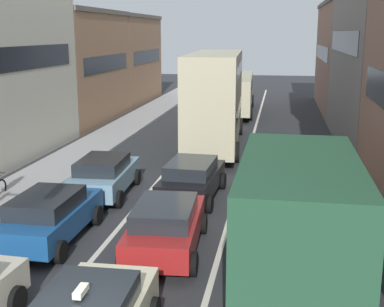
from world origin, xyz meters
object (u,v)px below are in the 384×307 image
removalist_box_truck (296,220)px  bus_mid_queue_primary (215,95)px  wagon_left_lane_second (49,216)px  hatchback_centre_lane_third (192,178)px  bus_far_queue_secondary (235,91)px  sedan_left_lane_third (104,175)px  sedan_right_lane_behind_truck (283,183)px  sedan_centre_lane_second (166,225)px

removalist_box_truck → bus_mid_queue_primary: bus_mid_queue_primary is taller
removalist_box_truck → bus_mid_queue_primary: bearing=13.9°
wagon_left_lane_second → bus_mid_queue_primary: 14.25m
hatchback_centre_lane_third → bus_far_queue_secondary: bearing=3.5°
sedan_left_lane_third → sedan_right_lane_behind_truck: (6.71, 0.04, 0.00)m
bus_mid_queue_primary → bus_far_queue_secondary: size_ratio=1.00×
sedan_centre_lane_second → sedan_right_lane_behind_truck: bearing=-37.0°
sedan_centre_lane_second → sedan_right_lane_behind_truck: same height
sedan_centre_lane_second → hatchback_centre_lane_third: 4.91m
removalist_box_truck → sedan_centre_lane_second: removalist_box_truck is taller
removalist_box_truck → sedan_right_lane_behind_truck: bearing=2.6°
hatchback_centre_lane_third → sedan_left_lane_third: size_ratio=1.00×
sedan_right_lane_behind_truck → bus_mid_queue_primary: bus_mid_queue_primary is taller
hatchback_centre_lane_third → bus_mid_queue_primary: bus_mid_queue_primary is taller
wagon_left_lane_second → bus_far_queue_secondary: (3.21, 26.13, 0.96)m
hatchback_centre_lane_third → bus_mid_queue_primary: 9.25m
wagon_left_lane_second → bus_mid_queue_primary: bus_mid_queue_primary is taller
removalist_box_truck → bus_mid_queue_primary: (-3.86, 16.11, 0.86)m
sedan_centre_lane_second → wagon_left_lane_second: same height
sedan_right_lane_behind_truck → hatchback_centre_lane_third: bearing=91.3°
wagon_left_lane_second → bus_mid_queue_primary: (3.23, 13.73, 2.03)m
removalist_box_truck → bus_far_queue_secondary: bearing=8.2°
sedan_centre_lane_second → hatchback_centre_lane_third: bearing=-2.2°
removalist_box_truck → bus_far_queue_secondary: (-3.88, 28.51, -0.21)m
sedan_left_lane_third → bus_mid_queue_primary: bearing=-21.7°
removalist_box_truck → hatchback_centre_lane_third: removalist_box_truck is taller
sedan_right_lane_behind_truck → bus_far_queue_secondary: (-3.61, 21.47, 0.96)m
sedan_centre_lane_second → sedan_left_lane_third: (-3.47, 4.82, 0.00)m
wagon_left_lane_second → hatchback_centre_lane_third: size_ratio=0.98×
sedan_centre_lane_second → bus_far_queue_secondary: 26.36m
hatchback_centre_lane_third → bus_far_queue_secondary: 21.44m
wagon_left_lane_second → bus_mid_queue_primary: bearing=-13.4°
hatchback_centre_lane_third → sedan_right_lane_behind_truck: bearing=-88.1°
hatchback_centre_lane_third → sedan_right_lane_behind_truck: 3.33m
bus_far_queue_secondary → removalist_box_truck: bearing=-174.7°
sedan_left_lane_third → sedan_right_lane_behind_truck: same height
sedan_centre_lane_second → sedan_left_lane_third: bearing=32.5°
sedan_left_lane_third → bus_far_queue_secondary: bus_far_queue_secondary is taller
wagon_left_lane_second → hatchback_centre_lane_third: bearing=-36.8°
sedan_right_lane_behind_truck → bus_mid_queue_primary: bearing=23.8°
sedan_right_lane_behind_truck → bus_far_queue_secondary: 21.80m
wagon_left_lane_second → sedan_left_lane_third: 4.61m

